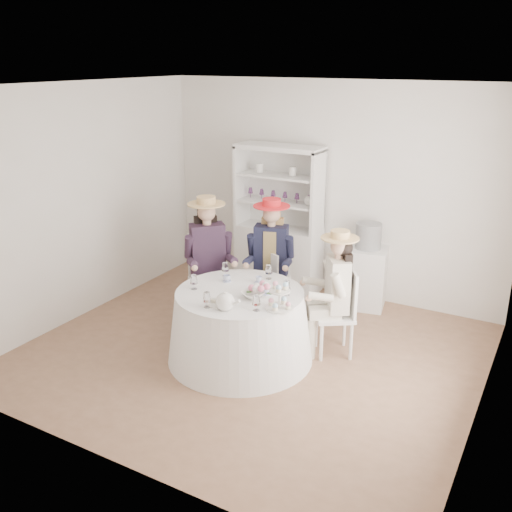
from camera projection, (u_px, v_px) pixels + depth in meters
The scene contains 23 objects.
ground at pixel (251, 353), 6.00m from camera, with size 4.50×4.50×0.00m, color brown.
ceiling at pixel (251, 86), 5.11m from camera, with size 4.50×4.50×0.00m, color white.
wall_back at pixel (330, 190), 7.20m from camera, with size 4.50×4.50×0.00m, color silver.
wall_front at pixel (106, 303), 3.91m from camera, with size 4.50×4.50×0.00m, color silver.
wall_left at pixel (83, 202), 6.59m from camera, with size 4.50×4.50×0.00m, color silver.
wall_right at pixel (497, 270), 4.51m from camera, with size 4.50×4.50×0.00m, color silver.
tea_table at pixel (240, 326), 5.78m from camera, with size 1.49×1.49×0.74m.
hutch at pixel (279, 239), 7.50m from camera, with size 1.13×0.43×1.90m.
side_table at pixel (366, 277), 7.03m from camera, with size 0.48×0.48×0.75m, color silver.
hatbox at pixel (368, 236), 6.85m from camera, with size 0.31×0.31×0.31m, color black.
guest_left at pixel (208, 253), 6.46m from camera, with size 0.63×0.63×1.49m.
guest_mid at pixel (271, 253), 6.49m from camera, with size 0.55×0.60×1.46m.
guest_right at pixel (335, 286), 5.75m from camera, with size 0.58×0.54×1.34m.
spare_chair at pixel (275, 283), 6.63m from camera, with size 0.47×0.47×0.86m.
teacup_a at pixel (227, 279), 5.91m from camera, with size 0.08×0.08×0.06m, color white.
teacup_b at pixel (259, 280), 5.87m from camera, with size 0.07×0.07×0.06m, color white.
teacup_c at pixel (266, 291), 5.60m from camera, with size 0.09×0.09×0.07m, color white.
flower_bowl at pixel (252, 295), 5.51m from camera, with size 0.22×0.22×0.05m, color white.
flower_arrangement at pixel (260, 288), 5.54m from camera, with size 0.18×0.18×0.07m.
table_teapot at pixel (225, 302), 5.24m from camera, with size 0.25×0.18×0.19m.
sandwich_plate at pixel (220, 302), 5.39m from camera, with size 0.25×0.25×0.05m.
cupcake_stand at pixel (280, 299), 5.26m from camera, with size 0.26×0.26×0.25m.
stemware_set at pixel (240, 285), 5.63m from camera, with size 0.96×1.00×0.15m.
Camera 1 is at (2.65, -4.62, 2.96)m, focal length 40.00 mm.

